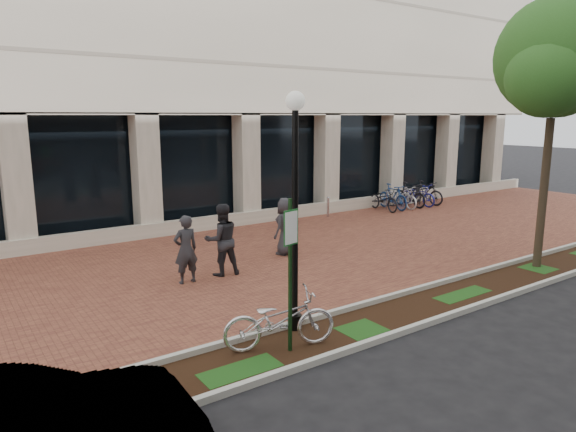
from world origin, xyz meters
TOP-DOWN VIEW (x-y plane):
  - ground at (0.00, 0.00)m, footprint 120.00×120.00m
  - brick_plaza at (0.00, 0.00)m, footprint 40.00×9.00m
  - planting_strip at (0.00, -5.25)m, footprint 40.00×1.50m
  - curb_plaza_side at (0.00, -4.50)m, footprint 40.00×0.12m
  - curb_street_side at (0.00, -6.00)m, footprint 40.00×0.12m
  - parking_sign at (-3.13, -5.36)m, footprint 0.34×0.07m
  - lamppost at (-2.50, -4.60)m, footprint 0.36×0.36m
  - street_tree at (5.57, -4.98)m, footprint 3.72×3.10m
  - locked_bicycle at (-3.22, -5.13)m, footprint 2.18×1.36m
  - pedestrian_left at (-3.08, -0.74)m, footprint 0.65×0.44m
  - pedestrian_mid at (-2.02, -0.65)m, footprint 1.02×0.85m
  - pedestrian_right at (0.50, 0.07)m, footprint 0.99×0.82m
  - bollard at (5.25, 3.85)m, footprint 0.12×0.12m
  - bike_rack_cluster at (9.56, 3.59)m, footprint 3.60×2.03m

SIDE VIEW (x-z plane):
  - ground at x=0.00m, z-range 0.00..0.00m
  - brick_plaza at x=0.00m, z-range 0.00..0.01m
  - planting_strip at x=0.00m, z-range 0.00..0.01m
  - curb_plaza_side at x=0.00m, z-range 0.00..0.12m
  - curb_street_side at x=0.00m, z-range 0.00..0.12m
  - bollard at x=5.25m, z-range 0.01..0.86m
  - bike_rack_cluster at x=9.56m, z-range -0.03..1.11m
  - locked_bicycle at x=-3.22m, z-range 0.00..1.08m
  - pedestrian_left at x=-3.08m, z-range 0.00..1.74m
  - pedestrian_right at x=0.50m, z-range 0.00..1.74m
  - pedestrian_mid at x=-2.02m, z-range 0.00..1.91m
  - parking_sign at x=-3.13m, z-range 0.35..3.12m
  - lamppost at x=-2.50m, z-range 0.29..4.88m
  - street_tree at x=5.57m, z-range 1.84..9.02m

